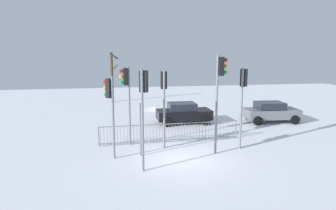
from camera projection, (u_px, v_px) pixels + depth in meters
name	position (u px, v px, depth m)	size (l,w,h in m)	color
ground_plane	(182.00, 160.00, 14.55)	(60.00, 60.00, 0.00)	white
traffic_light_rear_right	(164.00, 91.00, 16.01)	(0.33, 0.57, 4.12)	slate
traffic_light_mid_left	(126.00, 88.00, 16.30)	(0.56, 0.35, 4.28)	slate
traffic_light_foreground_right	(220.00, 82.00, 14.86)	(0.57, 0.34, 4.88)	slate
traffic_light_mid_right	(110.00, 99.00, 14.31)	(0.48, 0.45, 3.91)	slate
traffic_light_rear_left	(243.00, 89.00, 15.79)	(0.47, 0.47, 4.27)	slate
traffic_light_foreground_left	(144.00, 96.00, 12.77)	(0.42, 0.51, 4.37)	slate
direction_sign_post	(142.00, 126.00, 14.87)	(0.79, 0.13, 2.62)	slate
pedestrian_guard_railing	(171.00, 132.00, 17.27)	(7.93, 0.22, 1.07)	slate
car_black_near	(183.00, 113.00, 21.75)	(3.80, 1.92, 1.47)	black
car_grey_trailing	(271.00, 112.00, 22.11)	(3.91, 2.14, 1.47)	slate
bare_tree_left	(112.00, 76.00, 30.77)	(0.93, 1.33, 4.96)	#473828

